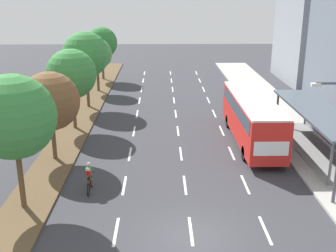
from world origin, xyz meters
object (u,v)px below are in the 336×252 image
Objects in this scene: bus at (252,115)px; median_tree_second at (50,101)px; median_tree_farthest at (102,43)px; median_tree_fifth at (97,54)px; median_tree_third at (71,74)px; median_tree_nearest at (13,117)px; bus_shelter at (321,126)px; median_tree_fourth at (86,55)px; cyclist at (89,178)px.

bus is 1.96× the size of median_tree_second.
median_tree_farthest is (-13.72, 22.42, 2.50)m from bus.
median_tree_fifth is at bearing 89.44° from median_tree_second.
bus is 14.12m from median_tree_third.
bus_shelter is at bearing 22.42° from median_tree_nearest.
median_tree_second is 12.82m from median_tree_fourth.
median_tree_farthest reaches higher than median_tree_fifth.
bus_shelter is 4.77m from bus.
cyclist is at bearing -83.21° from median_tree_fifth.
median_tree_second is at bearing -89.78° from median_tree_farthest.
median_tree_second is 0.82× the size of median_tree_fourth.
median_tree_second is 0.91× the size of median_tree_third.
median_tree_fourth reaches higher than cyclist.
cyclist is 5.46m from median_tree_nearest.
median_tree_second is at bearing -90.56° from median_tree_fifth.
median_tree_farthest is at bearing 90.02° from median_tree_nearest.
median_tree_second is (-13.62, -3.13, 1.93)m from bus.
median_tree_fifth reaches higher than bus.
median_tree_nearest reaches higher than median_tree_fifth.
median_tree_fifth is (0.10, 12.78, -0.34)m from median_tree_third.
median_tree_second is at bearing -90.80° from median_tree_third.
median_tree_third is at bearing 104.93° from cyclist.
median_tree_fifth is at bearing 129.95° from bus.
median_tree_fourth is at bearing 89.33° from median_tree_nearest.
median_tree_fifth is (0.19, 19.16, 0.15)m from median_tree_second.
bus is 1.98× the size of median_tree_fifth.
median_tree_fifth reaches higher than cyclist.
median_tree_nearest is 1.09× the size of median_tree_third.
median_tree_fifth is (0.27, 25.55, -0.76)m from median_tree_nearest.
median_tree_farthest is (-0.29, 6.39, 0.42)m from median_tree_fifth.
median_tree_nearest is at bearing -89.98° from median_tree_farthest.
median_tree_farthest is (-0.01, 31.94, -0.35)m from median_tree_nearest.
median_tree_nearest is 0.98× the size of median_tree_fourth.
cyclist is 24.15m from median_tree_fifth.
cyclist is 0.29× the size of median_tree_third.
median_tree_third is 19.16m from median_tree_farthest.
bus_shelter is at bearing -33.47° from median_tree_fourth.
bus is at bearing 153.91° from bus_shelter.
median_tree_fourth reaches higher than bus_shelter.
median_tree_second is at bearing -90.61° from median_tree_fourth.
bus_shelter is 15.94m from cyclist.
median_tree_third is at bearing -90.44° from median_tree_fifth.
bus_shelter is at bearing -16.74° from median_tree_third.
bus is at bearing 34.78° from median_tree_nearest.
median_tree_nearest reaches higher than bus_shelter.
median_tree_third reaches higher than bus_shelter.
median_tree_fourth is 12.79m from median_tree_farthest.
median_tree_fifth is (-13.43, 16.03, 2.08)m from bus.
bus is 16.92m from median_tree_nearest.
median_tree_fourth reaches higher than median_tree_third.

